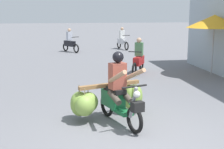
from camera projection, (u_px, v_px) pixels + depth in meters
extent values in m
plane|color=slate|center=(140.00, 140.00, 6.07)|extent=(120.00, 120.00, 0.00)
torus|color=black|center=(135.00, 120.00, 6.34)|extent=(0.26, 0.56, 0.56)
torus|color=black|center=(107.00, 105.00, 7.38)|extent=(0.26, 0.56, 0.56)
cube|color=#196638|center=(122.00, 111.00, 6.76)|extent=(0.41, 0.61, 0.08)
cube|color=#196638|center=(113.00, 98.00, 7.07)|extent=(0.47, 0.70, 0.36)
cube|color=black|center=(115.00, 90.00, 6.96)|extent=(0.44, 0.65, 0.10)
cylinder|color=gray|center=(133.00, 103.00, 6.33)|extent=(0.16, 0.29, 0.69)
cylinder|color=black|center=(134.00, 86.00, 6.22)|extent=(0.54, 0.22, 0.04)
sphere|color=silver|center=(137.00, 94.00, 6.18)|extent=(0.14, 0.14, 0.14)
cube|color=black|center=(138.00, 107.00, 6.20)|extent=(0.28, 0.23, 0.20)
cube|color=#196638|center=(135.00, 105.00, 6.28)|extent=(0.19, 0.30, 0.04)
cube|color=olive|center=(110.00, 85.00, 7.15)|extent=(1.45, 0.58, 0.08)
cube|color=olive|center=(106.00, 85.00, 7.31)|extent=(1.30, 0.51, 0.06)
ellipsoid|color=#86A948|center=(85.00, 106.00, 6.85)|extent=(0.58, 0.55, 0.47)
cylinder|color=#998459|center=(85.00, 93.00, 6.79)|extent=(0.02, 0.02, 0.18)
ellipsoid|color=#7EA241|center=(127.00, 95.00, 7.76)|extent=(0.42, 0.38, 0.52)
cylinder|color=#998459|center=(127.00, 83.00, 7.70)|extent=(0.02, 0.02, 0.16)
ellipsoid|color=#7EA140|center=(80.00, 104.00, 6.98)|extent=(0.50, 0.47, 0.54)
cylinder|color=#998459|center=(79.00, 90.00, 6.92)|extent=(0.02, 0.02, 0.15)
ellipsoid|color=#80A443|center=(136.00, 96.00, 7.45)|extent=(0.43, 0.42, 0.55)
cylinder|color=#998459|center=(136.00, 84.00, 7.39)|extent=(0.02, 0.02, 0.10)
ellipsoid|color=#85A948|center=(79.00, 102.00, 7.17)|extent=(0.50, 0.47, 0.48)
cylinder|color=#998459|center=(79.00, 89.00, 7.11)|extent=(0.02, 0.02, 0.18)
ellipsoid|color=#80A443|center=(88.00, 102.00, 6.99)|extent=(0.61, 0.60, 0.46)
cylinder|color=#998459|center=(88.00, 90.00, 6.93)|extent=(0.02, 0.02, 0.15)
ellipsoid|color=#86AA49|center=(129.00, 97.00, 7.48)|extent=(0.46, 0.45, 0.58)
cylinder|color=#998459|center=(129.00, 84.00, 7.42)|extent=(0.02, 0.02, 0.10)
ellipsoid|color=olive|center=(134.00, 96.00, 7.63)|extent=(0.53, 0.51, 0.55)
cylinder|color=#998459|center=(134.00, 83.00, 7.57)|extent=(0.02, 0.02, 0.13)
cube|color=#994738|center=(118.00, 76.00, 6.79)|extent=(0.39, 0.32, 0.56)
sphere|color=black|center=(118.00, 57.00, 6.70)|extent=(0.24, 0.24, 0.24)
cylinder|color=tan|center=(134.00, 75.00, 6.58)|extent=(0.36, 0.70, 0.39)
cylinder|color=tan|center=(117.00, 77.00, 6.40)|extent=(0.27, 0.72, 0.39)
cylinder|color=#4C4238|center=(126.00, 96.00, 6.84)|extent=(0.26, 0.46, 0.27)
cylinder|color=#4C4238|center=(114.00, 97.00, 6.71)|extent=(0.26, 0.46, 0.27)
torus|color=black|center=(127.00, 46.00, 19.83)|extent=(0.21, 0.52, 0.52)
torus|color=black|center=(119.00, 44.00, 20.81)|extent=(0.21, 0.52, 0.52)
cube|color=silver|center=(122.00, 41.00, 20.36)|extent=(0.46, 0.93, 0.32)
cylinder|color=black|center=(126.00, 35.00, 19.74)|extent=(0.49, 0.16, 0.04)
cube|color=silver|center=(122.00, 34.00, 20.29)|extent=(0.34, 0.27, 0.52)
sphere|color=tan|center=(122.00, 29.00, 20.20)|extent=(0.20, 0.20, 0.20)
torus|color=black|center=(76.00, 48.00, 18.58)|extent=(0.35, 0.48, 0.52)
torus|color=black|center=(66.00, 47.00, 19.38)|extent=(0.35, 0.48, 0.52)
cube|color=black|center=(70.00, 44.00, 19.00)|extent=(0.69, 0.89, 0.32)
cylinder|color=black|center=(75.00, 37.00, 18.48)|extent=(0.44, 0.30, 0.04)
cube|color=#B2B7C6|center=(69.00, 36.00, 18.93)|extent=(0.36, 0.33, 0.52)
sphere|color=tan|center=(69.00, 30.00, 18.84)|extent=(0.20, 0.20, 0.20)
torus|color=black|center=(134.00, 69.00, 11.91)|extent=(0.32, 0.49, 0.52)
torus|color=black|center=(141.00, 65.00, 12.93)|extent=(0.32, 0.49, 0.52)
cube|color=red|center=(139.00, 61.00, 12.46)|extent=(0.64, 0.91, 0.32)
cylinder|color=black|center=(135.00, 52.00, 11.82)|extent=(0.46, 0.27, 0.04)
cube|color=#4C7F51|center=(139.00, 49.00, 12.39)|extent=(0.36, 0.32, 0.52)
sphere|color=tan|center=(139.00, 40.00, 12.31)|extent=(0.20, 0.20, 0.20)
cylinder|color=#99999E|center=(213.00, 51.00, 11.95)|extent=(0.05, 0.05, 1.90)
cone|color=gold|center=(215.00, 21.00, 11.74)|extent=(2.05, 2.05, 0.48)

